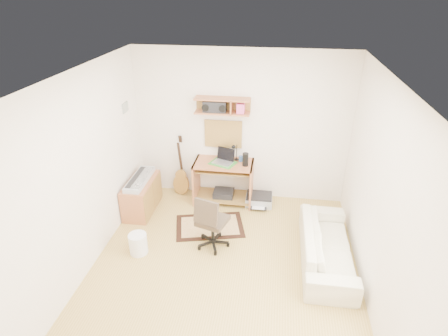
# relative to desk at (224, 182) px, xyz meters

# --- Properties ---
(floor) EXTENTS (3.60, 4.00, 0.01)m
(floor) POSITION_rel_desk_xyz_m (0.26, -1.73, -0.38)
(floor) COLOR tan
(floor) RESTS_ON ground
(ceiling) EXTENTS (3.60, 4.00, 0.01)m
(ceiling) POSITION_rel_desk_xyz_m (0.26, -1.73, 2.23)
(ceiling) COLOR white
(ceiling) RESTS_ON ground
(back_wall) EXTENTS (3.60, 0.01, 2.60)m
(back_wall) POSITION_rel_desk_xyz_m (0.26, 0.28, 0.93)
(back_wall) COLOR white
(back_wall) RESTS_ON ground
(left_wall) EXTENTS (0.01, 4.00, 2.60)m
(left_wall) POSITION_rel_desk_xyz_m (-1.55, -1.73, 0.93)
(left_wall) COLOR white
(left_wall) RESTS_ON ground
(right_wall) EXTENTS (0.01, 4.00, 2.60)m
(right_wall) POSITION_rel_desk_xyz_m (2.06, -1.73, 0.93)
(right_wall) COLOR white
(right_wall) RESTS_ON ground
(wall_shelf) EXTENTS (0.90, 0.25, 0.26)m
(wall_shelf) POSITION_rel_desk_xyz_m (-0.04, 0.15, 1.32)
(wall_shelf) COLOR #B86C40
(wall_shelf) RESTS_ON back_wall
(cork_board) EXTENTS (0.64, 0.03, 0.49)m
(cork_board) POSITION_rel_desk_xyz_m (-0.04, 0.25, 0.79)
(cork_board) COLOR tan
(cork_board) RESTS_ON back_wall
(wall_photo) EXTENTS (0.02, 0.20, 0.15)m
(wall_photo) POSITION_rel_desk_xyz_m (-1.53, -0.23, 1.34)
(wall_photo) COLOR #4C8CBF
(wall_photo) RESTS_ON left_wall
(desk) EXTENTS (1.00, 0.55, 0.75)m
(desk) POSITION_rel_desk_xyz_m (0.00, 0.00, 0.00)
(desk) COLOR #B86C40
(desk) RESTS_ON floor
(laptop) EXTENTS (0.41, 0.41, 0.24)m
(laptop) POSITION_rel_desk_xyz_m (-0.01, -0.02, 0.50)
(laptop) COLOR silver
(laptop) RESTS_ON desk
(speaker) EXTENTS (0.10, 0.10, 0.22)m
(speaker) POSITION_rel_desk_xyz_m (0.37, -0.05, 0.49)
(speaker) COLOR black
(speaker) RESTS_ON desk
(desk_lamp) EXTENTS (0.10, 0.10, 0.29)m
(desk_lamp) POSITION_rel_desk_xyz_m (0.20, 0.14, 0.52)
(desk_lamp) COLOR black
(desk_lamp) RESTS_ON desk
(pencil_cup) EXTENTS (0.07, 0.07, 0.10)m
(pencil_cup) POSITION_rel_desk_xyz_m (0.28, 0.10, 0.42)
(pencil_cup) COLOR #335A9A
(pencil_cup) RESTS_ON desk
(boombox) EXTENTS (0.38, 0.17, 0.19)m
(boombox) POSITION_rel_desk_xyz_m (-0.16, 0.15, 1.30)
(boombox) COLOR black
(boombox) RESTS_ON wall_shelf
(rug) EXTENTS (1.20, 0.94, 0.01)m
(rug) POSITION_rel_desk_xyz_m (-0.11, -0.80, -0.37)
(rug) COLOR beige
(rug) RESTS_ON floor
(task_chair) EXTENTS (0.56, 0.56, 0.88)m
(task_chair) POSITION_rel_desk_xyz_m (0.03, -1.25, 0.07)
(task_chair) COLOR #3D3024
(task_chair) RESTS_ON floor
(cabinet) EXTENTS (0.40, 0.90, 0.55)m
(cabinet) POSITION_rel_desk_xyz_m (-1.32, -0.48, -0.10)
(cabinet) COLOR #B86C40
(cabinet) RESTS_ON floor
(music_keyboard) EXTENTS (0.26, 0.83, 0.07)m
(music_keyboard) POSITION_rel_desk_xyz_m (-1.32, -0.48, 0.21)
(music_keyboard) COLOR #B2B5BA
(music_keyboard) RESTS_ON cabinet
(guitar) EXTENTS (0.32, 0.22, 1.11)m
(guitar) POSITION_rel_desk_xyz_m (-0.80, 0.13, 0.18)
(guitar) COLOR #B58237
(guitar) RESTS_ON floor
(waste_basket) EXTENTS (0.29, 0.29, 0.31)m
(waste_basket) POSITION_rel_desk_xyz_m (-1.00, -1.57, -0.22)
(waste_basket) COLOR white
(waste_basket) RESTS_ON floor
(printer) EXTENTS (0.46, 0.36, 0.17)m
(printer) POSITION_rel_desk_xyz_m (0.63, -0.02, -0.29)
(printer) COLOR #A5A8AA
(printer) RESTS_ON floor
(sofa) EXTENTS (0.50, 1.71, 0.67)m
(sofa) POSITION_rel_desk_xyz_m (1.64, -1.34, -0.04)
(sofa) COLOR beige
(sofa) RESTS_ON floor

